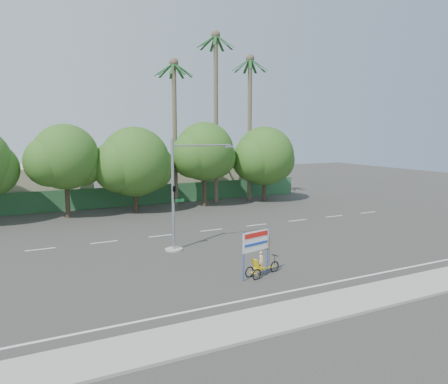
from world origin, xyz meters
name	(u,v)px	position (x,y,z in m)	size (l,w,h in m)	color
ground	(239,261)	(0.00, 0.00, 0.00)	(120.00, 120.00, 0.00)	#33302D
sidewalk_near	(325,307)	(0.00, -7.50, 0.06)	(50.00, 2.40, 0.12)	gray
fence	(136,196)	(0.00, 21.50, 1.00)	(38.00, 0.08, 2.00)	#336B3D
building_left	(24,186)	(-10.00, 26.00, 2.00)	(12.00, 8.00, 4.00)	beige
building_right	(192,179)	(8.00, 26.00, 1.80)	(14.00, 8.00, 3.60)	beige
tree_left	(65,159)	(-7.05, 18.00, 5.06)	(6.66, 5.60, 8.07)	#473828
tree_center	(134,164)	(-1.05, 18.00, 4.47)	(7.62, 6.40, 7.85)	#473828
tree_right	(204,154)	(5.95, 18.00, 5.24)	(6.90, 5.80, 8.36)	#473828
tree_far_right	(264,158)	(12.95, 18.00, 4.64)	(7.38, 6.20, 7.94)	#473828
palm_tall	(216,101)	(8.00, 19.50, 10.46)	(3.73, 3.79, 17.45)	#70604C
palm_mid	(250,113)	(12.00, 19.50, 9.40)	(3.73, 3.79, 15.45)	#70604C
palm_short	(175,116)	(3.50, 19.50, 8.86)	(3.73, 3.79, 14.45)	#70604C
traffic_signal	(178,204)	(-2.20, 3.98, 2.92)	(4.72, 1.10, 7.00)	gray
trike_billboard	(259,257)	(-0.36, -2.75, 1.03)	(2.55, 0.94, 2.57)	black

